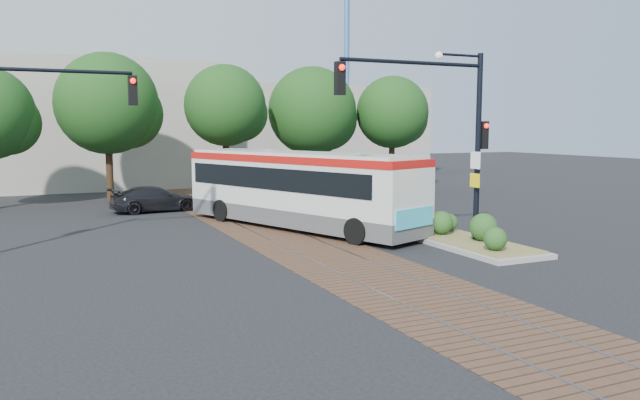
{
  "coord_description": "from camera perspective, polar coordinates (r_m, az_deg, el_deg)",
  "views": [
    {
      "loc": [
        -7.96,
        -17.09,
        3.88
      ],
      "look_at": [
        0.1,
        0.58,
        1.6
      ],
      "focal_mm": 35.0,
      "sensor_mm": 36.0,
      "label": 1
    }
  ],
  "objects": [
    {
      "name": "crane",
      "position": [
        57.73,
        2.46,
        13.65
      ],
      "size": [
        8.0,
        0.5,
        18.0
      ],
      "color": "#3F72B2",
      "rests_on": "ground"
    },
    {
      "name": "tree_row",
      "position": [
        34.75,
        -9.32,
        8.21
      ],
      "size": [
        26.4,
        5.6,
        7.67
      ],
      "color": "#382314",
      "rests_on": "ground"
    },
    {
      "name": "city_bus",
      "position": [
        23.96,
        -2.07,
        1.31
      ],
      "size": [
        6.07,
        11.02,
        2.93
      ],
      "rotation": [
        0.0,
        0.0,
        0.37
      ],
      "color": "#48484B",
      "rests_on": "ground"
    },
    {
      "name": "parked_car",
      "position": [
        29.68,
        -14.84,
        0.1
      ],
      "size": [
        4.19,
        2.09,
        1.17
      ],
      "primitive_type": "imported",
      "rotation": [
        0.0,
        0.0,
        1.68
      ],
      "color": "black",
      "rests_on": "ground"
    },
    {
      "name": "ground",
      "position": [
        19.25,
        0.44,
        -4.93
      ],
      "size": [
        120.0,
        120.0,
        0.0
      ],
      "primitive_type": "plane",
      "color": "black",
      "rests_on": "ground"
    },
    {
      "name": "warehouses",
      "position": [
        46.43,
        -15.42,
        6.37
      ],
      "size": [
        40.0,
        13.0,
        8.0
      ],
      "color": "#ADA899",
      "rests_on": "ground"
    },
    {
      "name": "traffic_island",
      "position": [
        20.93,
        13.58,
        -3.26
      ],
      "size": [
        2.2,
        5.2,
        1.13
      ],
      "color": "gray",
      "rests_on": "ground"
    },
    {
      "name": "signal_pole_left",
      "position": [
        21.09,
        -25.79,
        5.99
      ],
      "size": [
        4.99,
        0.34,
        6.0
      ],
      "color": "black",
      "rests_on": "ground"
    },
    {
      "name": "signal_pole_main",
      "position": [
        20.12,
        11.55,
        7.35
      ],
      "size": [
        5.49,
        0.46,
        6.0
      ],
      "color": "black",
      "rests_on": "ground"
    },
    {
      "name": "trackbed",
      "position": [
        22.87,
        -3.8,
        -3.07
      ],
      "size": [
        3.6,
        40.0,
        0.02
      ],
      "color": "#523425",
      "rests_on": "ground"
    }
  ]
}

